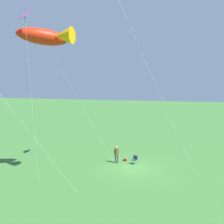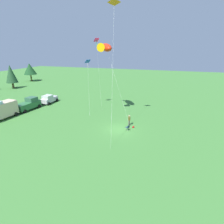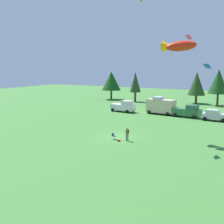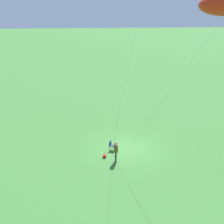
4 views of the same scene
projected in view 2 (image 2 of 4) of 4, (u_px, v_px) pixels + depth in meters
ground_plane at (120, 129)px, 26.84m from camera, size 160.00×160.00×0.00m
person_kite_flyer at (129, 119)px, 27.96m from camera, size 0.51×0.35×1.74m
folding_chair at (128, 127)px, 26.44m from camera, size 0.63×0.63×0.82m
backpack_on_grass at (133, 127)px, 27.39m from camera, size 0.34×0.25×0.22m
van_camper_beige at (0, 110)px, 30.34m from camera, size 5.58×3.00×3.34m
truck_green_flatbed at (29, 104)px, 35.23m from camera, size 5.18×2.83×2.34m
car_silver_compact at (49, 99)px, 39.40m from camera, size 4.21×2.22×1.89m
kite_large_fish at (105, 47)px, 29.72m from camera, size 6.75×7.42×12.70m
kite_diamond_rainbow at (97, 43)px, 30.71m from camera, size 1.06×1.36×13.41m
kite_diamond_blue at (88, 63)px, 34.28m from camera, size 6.45×3.30×9.66m
kite_delta_orange at (114, 2)px, 23.42m from camera, size 8.55×2.88×18.06m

